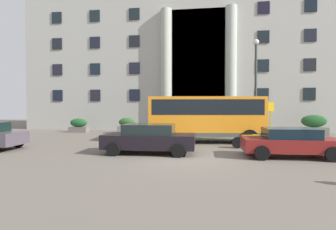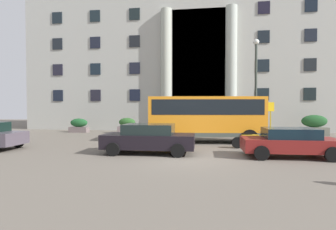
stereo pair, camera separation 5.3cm
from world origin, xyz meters
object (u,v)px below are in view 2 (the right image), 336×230
Objects in this scene: bus_stop_sign at (271,117)px; hedge_planter_entrance_right at (196,126)px; hedge_planter_west at (79,126)px; parked_compact_extra at (149,138)px; lamppost_plaza_centre at (256,80)px; hedge_planter_far_west at (314,126)px; hedge_planter_entrance_left at (127,126)px; motorcycle_near_kerb at (249,140)px; parked_sedan_far at (290,142)px; orange_minibus at (206,115)px.

bus_stop_sign is 5.91m from hedge_planter_entrance_right.
parked_compact_extra is at bearing -49.50° from hedge_planter_west.
lamppost_plaza_centre reaches higher than bus_stop_sign.
hedge_planter_far_west is 1.37× the size of hedge_planter_entrance_left.
hedge_planter_west reaches higher than motorcycle_near_kerb.
hedge_planter_entrance_left is at bearing 170.59° from lamppost_plaza_centre.
hedge_planter_entrance_right reaches higher than motorcycle_near_kerb.
parked_sedan_far is 6.36m from parked_compact_extra.
orange_minibus is 3.42m from motorcycle_near_kerb.
orange_minibus is at bearing 58.50° from parked_compact_extra.
hedge_planter_entrance_left is at bearing 136.36° from parked_sedan_far.
hedge_planter_entrance_left is 11.31m from motorcycle_near_kerb.
hedge_planter_far_west is 0.48× the size of parked_sedan_far.
parked_sedan_far is (14.67, -9.83, 0.09)m from hedge_planter_west.
hedge_planter_entrance_right is 10.15m from hedge_planter_west.
bus_stop_sign is at bearing 41.02° from parked_compact_extra.
hedge_planter_west is 0.39× the size of parked_sedan_far.
parked_sedan_far is (-0.53, -6.33, -0.89)m from bus_stop_sign.
hedge_planter_entrance_left reaches higher than hedge_planter_west.
motorcycle_near_kerb is (2.32, -2.19, -1.23)m from orange_minibus.
hedge_planter_entrance_right is at bearing -2.06° from hedge_planter_entrance_left.
hedge_planter_far_west is (9.07, 0.63, 0.07)m from hedge_planter_entrance_right.
parked_sedan_far is 0.58× the size of lamppost_plaza_centre.
hedge_planter_entrance_right reaches higher than hedge_planter_west.
hedge_planter_entrance_left is (-14.78, -0.43, -0.14)m from hedge_planter_far_west.
hedge_planter_west is at bearing 171.99° from lamppost_plaza_centre.
bus_stop_sign is at bearing -29.97° from hedge_planter_entrance_right.
bus_stop_sign reaches higher than motorcycle_near_kerb.
orange_minibus is 3.64× the size of motorcycle_near_kerb.
hedge_planter_entrance_right is 9.33m from parked_compact_extra.
hedge_planter_far_west is 9.52m from motorcycle_near_kerb.
parked_sedan_far is at bearing -57.36° from orange_minibus.
orange_minibus is 2.85× the size of bus_stop_sign.
hedge_planter_far_west reaches higher than hedge_planter_west.
orange_minibus is 6.01m from parked_sedan_far.
bus_stop_sign reaches higher than hedge_planter_entrance_left.
motorcycle_near_kerb is (-1.92, -3.90, -1.11)m from bus_stop_sign.
lamppost_plaza_centre reaches higher than motorcycle_near_kerb.
lamppost_plaza_centre reaches higher than hedge_planter_far_west.
hedge_planter_far_west is 0.46× the size of parked_compact_extra.
lamppost_plaza_centre reaches higher than hedge_planter_entrance_right.
parked_sedan_far is (3.70, -4.62, -1.01)m from orange_minibus.
bus_stop_sign is at bearing -138.43° from hedge_planter_far_west.
motorcycle_near_kerb is (-1.38, 2.43, -0.22)m from parked_sedan_far.
hedge_planter_west is at bearing 175.19° from hedge_planter_entrance_left.
motorcycle_near_kerb is at bearing -38.40° from hedge_planter_entrance_left.
parked_compact_extra is 5.50m from motorcycle_near_kerb.
lamppost_plaza_centre is (10.06, -1.67, 3.51)m from hedge_planter_entrance_left.
parked_compact_extra is (8.31, -9.73, 0.14)m from hedge_planter_west.
orange_minibus is 5.33m from parked_compact_extra.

